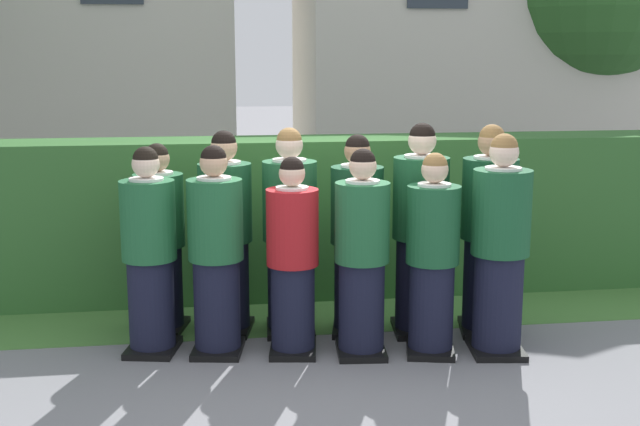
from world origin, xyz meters
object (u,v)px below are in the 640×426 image
student_front_row_0 (149,256)px  student_front_row_4 (432,260)px  student_rear_row_4 (420,234)px  student_front_row_3 (362,258)px  student_front_row_5 (500,250)px  student_rear_row_2 (290,236)px  student_rear_row_3 (357,240)px  student_in_red_blazer (293,262)px  student_rear_row_1 (226,237)px  student_front_row_1 (216,256)px  student_rear_row_5 (488,235)px  student_rear_row_0 (160,243)px

student_front_row_0 → student_front_row_4: student_front_row_0 is taller
student_front_row_4 → student_rear_row_4: (0.03, 0.48, 0.09)m
student_front_row_3 → student_front_row_5: bearing=-6.6°
student_rear_row_2 → student_rear_row_3: size_ratio=1.03×
student_front_row_0 → student_rear_row_2: size_ratio=0.94×
student_in_red_blazer → student_rear_row_2: (0.03, 0.49, 0.09)m
student_front_row_5 → student_rear_row_1: bearing=158.5°
student_in_red_blazer → student_rear_row_2: bearing=86.1°
student_front_row_1 → student_front_row_5: size_ratio=0.95×
student_rear_row_4 → student_front_row_0: bearing=-176.0°
student_rear_row_1 → student_front_row_4: bearing=-25.7°
student_front_row_0 → student_front_row_3: size_ratio=1.01×
student_front_row_3 → student_front_row_4: student_front_row_3 is taller
student_front_row_3 → student_front_row_5: size_ratio=0.94×
student_front_row_4 → student_rear_row_5: size_ratio=0.90×
student_rear_row_0 → student_rear_row_1: student_rear_row_1 is taller
student_rear_row_5 → student_front_row_5: bearing=-99.2°
student_front_row_4 → student_rear_row_4: student_rear_row_4 is taller
student_front_row_5 → student_in_red_blazer: bearing=172.1°
student_front_row_1 → student_rear_row_1: student_rear_row_1 is taller
student_front_row_0 → student_front_row_4: 2.15m
student_front_row_0 → student_front_row_5: 2.66m
student_front_row_0 → student_front_row_5: (2.63, -0.40, 0.05)m
student_rear_row_4 → student_rear_row_5: 0.56m
student_in_red_blazer → student_rear_row_0: student_rear_row_0 is taller
student_rear_row_4 → student_front_row_5: bearing=-49.1°
student_front_row_0 → student_rear_row_1: size_ratio=0.96×
student_front_row_1 → student_rear_row_2: 0.73m
student_front_row_5 → student_rear_row_3: bearing=147.6°
student_rear_row_2 → student_rear_row_3: student_rear_row_2 is taller
student_in_red_blazer → student_front_row_4: student_front_row_4 is taller
student_rear_row_2 → student_rear_row_5: bearing=-8.2°
student_rear_row_0 → student_rear_row_2: size_ratio=0.92×
student_in_red_blazer → student_front_row_4: bearing=-8.1°
student_front_row_4 → student_rear_row_2: (-1.02, 0.64, 0.07)m
student_rear_row_1 → student_rear_row_2: (0.52, -0.09, 0.01)m
student_in_red_blazer → student_rear_row_2: 0.50m
student_rear_row_3 → student_front_row_4: bearing=-49.5°
student_rear_row_1 → student_rear_row_4: size_ratio=0.96×
student_front_row_1 → student_rear_row_5: student_rear_row_5 is taller
student_front_row_4 → student_rear_row_2: size_ratio=0.92×
student_front_row_3 → student_rear_row_4: (0.56, 0.43, 0.07)m
student_front_row_1 → student_rear_row_4: student_rear_row_4 is taller
student_rear_row_0 → student_rear_row_2: student_rear_row_2 is taller
student_rear_row_2 → student_front_row_1: bearing=-146.7°
student_rear_row_0 → student_rear_row_1: bearing=-10.6°
student_front_row_4 → student_in_red_blazer: bearing=171.9°
student_rear_row_1 → student_rear_row_5: size_ratio=0.97×
student_rear_row_4 → student_rear_row_2: bearing=171.4°
student_front_row_1 → student_rear_row_2: (0.61, 0.40, 0.04)m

